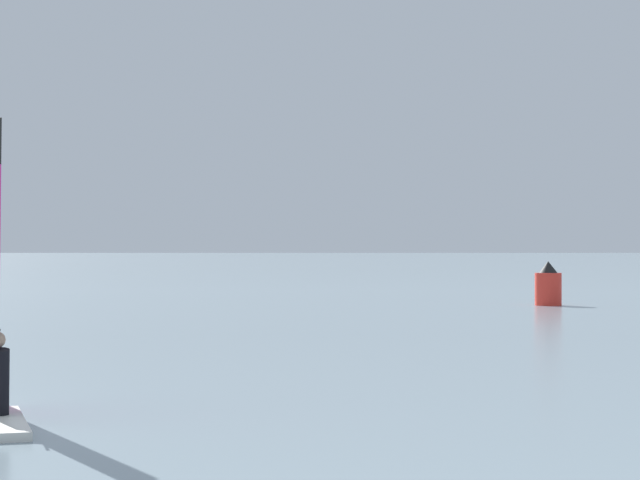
{
  "coord_description": "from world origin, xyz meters",
  "views": [
    {
      "loc": [
        10.19,
        -15.44,
        2.36
      ],
      "look_at": [
        5.23,
        13.21,
        2.59
      ],
      "focal_mm": 70.95,
      "sensor_mm": 36.0,
      "label": 1
    }
  ],
  "objects": [
    {
      "name": "channel_buoy",
      "position": [
        10.6,
        39.02,
        0.83
      ],
      "size": [
        1.13,
        1.13,
        1.88
      ],
      "color": "red",
      "rests_on": "ground_plane"
    }
  ]
}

